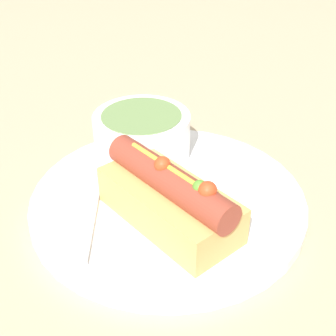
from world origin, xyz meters
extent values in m
plane|color=tan|center=(0.00, 0.00, 0.00)|extent=(4.00, 4.00, 0.00)
cylinder|color=white|center=(0.00, 0.00, 0.01)|extent=(0.28, 0.28, 0.01)
cube|color=tan|center=(0.01, -0.04, 0.03)|extent=(0.16, 0.13, 0.04)
cylinder|color=brown|center=(0.01, -0.04, 0.06)|extent=(0.15, 0.10, 0.03)
sphere|color=#C63F1E|center=(0.01, -0.03, 0.07)|extent=(0.02, 0.02, 0.02)
sphere|color=#C63F1E|center=(0.06, -0.06, 0.08)|extent=(0.02, 0.02, 0.02)
sphere|color=#518C2D|center=(0.05, -0.06, 0.07)|extent=(0.01, 0.01, 0.01)
cylinder|color=gold|center=(0.01, -0.04, 0.07)|extent=(0.09, 0.06, 0.01)
cylinder|color=white|center=(-0.06, 0.07, 0.04)|extent=(0.11, 0.11, 0.05)
cylinder|color=#66844C|center=(-0.06, 0.07, 0.06)|extent=(0.09, 0.09, 0.01)
cube|color=#B7B7BC|center=(-0.06, -0.06, 0.02)|extent=(0.05, 0.13, 0.00)
ellipsoid|color=#B7B7BC|center=(-0.09, 0.02, 0.02)|extent=(0.04, 0.05, 0.01)
camera|label=1|loc=(0.13, -0.36, 0.31)|focal=50.00mm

